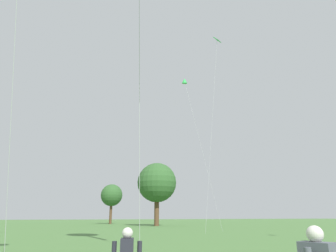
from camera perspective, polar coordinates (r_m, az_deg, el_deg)
name	(u,v)px	position (r m, az deg, el deg)	size (l,w,h in m)	color
small_kite_box_yellow	(216,51)	(37.09, 9.08, 13.68)	(2.76, 1.03, 22.14)	green
small_kite_diamond_red	(185,82)	(39.80, 3.17, 8.29)	(3.91, 2.42, 18.84)	green
tree_pine_center	(157,183)	(53.72, -2.10, -10.61)	(6.75, 6.75, 10.59)	#513823
tree_oak_left	(112,195)	(68.34, -10.56, -12.70)	(4.63, 4.63, 8.25)	#513823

